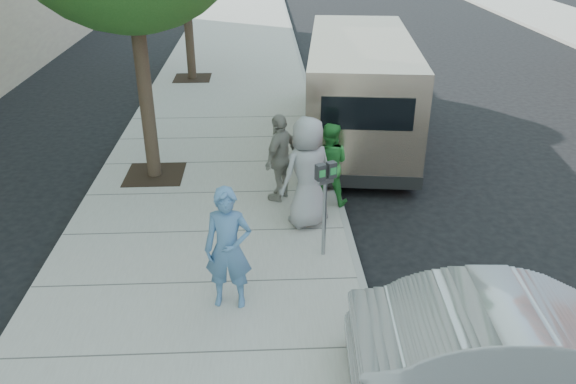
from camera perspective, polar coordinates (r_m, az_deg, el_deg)
The scene contains 10 objects.
ground at distance 9.90m, azimuth -2.32°, elevation -4.59°, with size 120.00×120.00×0.00m, color black.
sidewalk at distance 9.91m, azimuth -8.13°, elevation -4.33°, with size 5.00×60.00×0.15m, color gray.
curb_face at distance 9.97m, azimuth 5.99°, elevation -4.00°, with size 0.12×60.00×0.16m, color gray.
parking_meter at distance 8.60m, azimuth 3.80°, elevation 0.22°, with size 0.35×0.24×1.61m.
van at distance 13.77m, azimuth 7.19°, elevation 10.47°, with size 3.01×7.01×2.52m.
sedan at distance 7.20m, azimuth 22.99°, elevation -14.35°, with size 1.40×4.03×1.33m, color #A6A9AD.
person_officer at distance 7.66m, azimuth -6.09°, elevation -5.77°, with size 0.66×0.43×1.80m, color teal.
person_green_shirt at distance 10.41m, azimuth 4.15°, elevation 2.86°, with size 0.77×0.60×1.59m, color #2A8334.
person_gray_shirt at distance 9.57m, azimuth 2.00°, elevation 1.96°, with size 0.96×0.63×1.97m, color gray.
person_striped_polo at distance 10.52m, azimuth -0.77°, elevation 3.54°, with size 1.00×0.42×1.71m, color gray.
Camera 1 is at (-0.00, -8.46, 5.15)m, focal length 35.00 mm.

